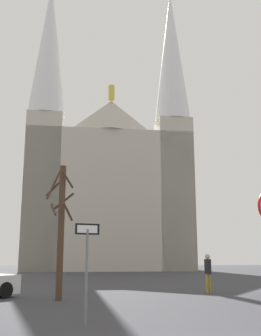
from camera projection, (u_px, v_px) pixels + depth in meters
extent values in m
cube|color=#BCB5A5|center=(107.00, 204.00, 47.89)|extent=(18.64, 12.61, 14.98)
pyramid|color=#BCB5A5|center=(111.00, 116.00, 45.08)|extent=(6.42, 2.31, 3.50)
cylinder|color=gold|center=(111.00, 93.00, 45.63)|extent=(0.70, 0.70, 1.80)
cube|color=#BCB5A5|center=(43.00, 191.00, 43.26)|extent=(3.92, 3.92, 16.68)
cone|color=silver|center=(49.00, 47.00, 46.71)|extent=(4.11, 4.11, 16.68)
cube|color=#BCB5A5|center=(174.00, 193.00, 45.11)|extent=(3.92, 3.92, 16.68)
cone|color=silver|center=(171.00, 55.00, 48.56)|extent=(4.11, 4.11, 16.68)
cylinder|color=slate|center=(86.00, 276.00, 10.52)|extent=(0.07, 0.07, 2.38)
cube|color=black|center=(87.00, 229.00, 10.77)|extent=(0.64, 0.29, 0.29)
cube|color=white|center=(87.00, 229.00, 10.75)|extent=(0.53, 0.22, 0.20)
cylinder|color=#473323|center=(61.00, 231.00, 16.04)|extent=(0.25, 0.25, 5.26)
cylinder|color=#473323|center=(54.00, 184.00, 16.63)|extent=(0.56, 0.84, 1.37)
cylinder|color=#473323|center=(55.00, 187.00, 16.69)|extent=(0.72, 0.74, 0.89)
cylinder|color=#473323|center=(53.00, 210.00, 16.07)|extent=(0.35, 0.71, 0.55)
cylinder|color=#473323|center=(67.00, 179.00, 16.28)|extent=(0.53, 0.51, 0.69)
cylinder|color=#473323|center=(63.00, 202.00, 16.70)|extent=(0.89, 0.11, 0.78)
cylinder|color=#473323|center=(68.00, 212.00, 16.07)|extent=(0.41, 0.63, 0.67)
cylinder|color=black|center=(5.00, 290.00, 16.33)|extent=(0.60, 0.62, 0.64)
cylinder|color=olive|center=(207.00, 283.00, 18.53)|extent=(0.12, 0.12, 0.86)
cylinder|color=olive|center=(210.00, 283.00, 18.62)|extent=(0.12, 0.12, 0.86)
cylinder|color=black|center=(208.00, 266.00, 18.73)|extent=(0.32, 0.32, 0.65)
sphere|color=tan|center=(207.00, 257.00, 18.82)|extent=(0.23, 0.23, 0.23)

